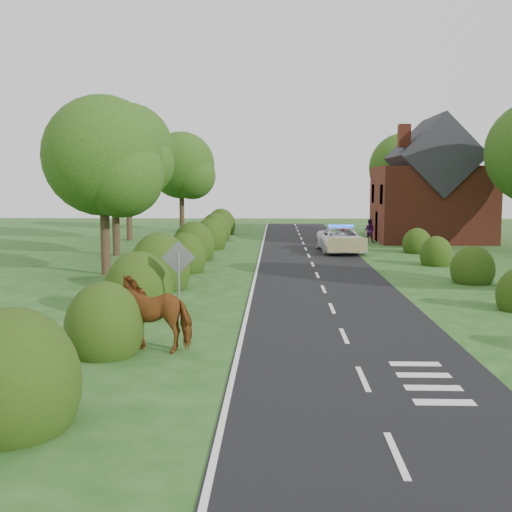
{
  "coord_description": "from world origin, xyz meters",
  "views": [
    {
      "loc": [
        -1.93,
        -17.86,
        4.35
      ],
      "look_at": [
        -2.78,
        8.64,
        1.3
      ],
      "focal_mm": 45.0,
      "sensor_mm": 36.0,
      "label": 1
    }
  ],
  "objects_px": {
    "road_sign": "(179,269)",
    "pedestrian_red": "(345,235)",
    "cow": "(157,318)",
    "pedestrian_purple": "(370,231)",
    "police_van": "(341,240)"
  },
  "relations": [
    {
      "from": "pedestrian_red",
      "to": "road_sign",
      "type": "bearing_deg",
      "value": 74.88
    },
    {
      "from": "road_sign",
      "to": "pedestrian_red",
      "type": "height_order",
      "value": "road_sign"
    },
    {
      "from": "pedestrian_red",
      "to": "pedestrian_purple",
      "type": "bearing_deg",
      "value": -121.67
    },
    {
      "from": "cow",
      "to": "pedestrian_red",
      "type": "relative_size",
      "value": 1.5
    },
    {
      "from": "road_sign",
      "to": "police_van",
      "type": "relative_size",
      "value": 0.44
    },
    {
      "from": "pedestrian_red",
      "to": "pedestrian_purple",
      "type": "height_order",
      "value": "pedestrian_purple"
    },
    {
      "from": "pedestrian_red",
      "to": "pedestrian_purple",
      "type": "xyz_separation_m",
      "value": [
        2.1,
        3.06,
        0.08
      ]
    },
    {
      "from": "pedestrian_red",
      "to": "cow",
      "type": "bearing_deg",
      "value": 76.92
    },
    {
      "from": "cow",
      "to": "pedestrian_purple",
      "type": "xyz_separation_m",
      "value": [
        9.93,
        30.6,
        0.03
      ]
    },
    {
      "from": "road_sign",
      "to": "cow",
      "type": "bearing_deg",
      "value": -90.85
    },
    {
      "from": "road_sign",
      "to": "police_van",
      "type": "height_order",
      "value": "road_sign"
    },
    {
      "from": "police_van",
      "to": "pedestrian_purple",
      "type": "bearing_deg",
      "value": 65.71
    },
    {
      "from": "cow",
      "to": "pedestrian_purple",
      "type": "relative_size",
      "value": 1.36
    },
    {
      "from": "cow",
      "to": "police_van",
      "type": "height_order",
      "value": "police_van"
    },
    {
      "from": "road_sign",
      "to": "pedestrian_red",
      "type": "distance_m",
      "value": 25.31
    }
  ]
}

